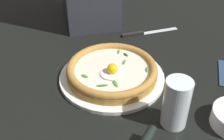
# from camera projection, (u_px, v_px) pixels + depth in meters

# --- Properties ---
(ground_plane) EXTENTS (2.40, 2.40, 0.03)m
(ground_plane) POSITION_uv_depth(u_px,v_px,m) (103.00, 92.00, 0.84)
(ground_plane) COLOR black
(ground_plane) RESTS_ON ground
(pizza_plate) EXTENTS (0.32, 0.32, 0.01)m
(pizza_plate) POSITION_uv_depth(u_px,v_px,m) (112.00, 77.00, 0.87)
(pizza_plate) COLOR white
(pizza_plate) RESTS_ON ground
(pizza) EXTENTS (0.28, 0.28, 0.06)m
(pizza) POSITION_uv_depth(u_px,v_px,m) (112.00, 70.00, 0.86)
(pizza) COLOR #B27F34
(pizza) RESTS_ON pizza_plate
(table_knife) EXTENTS (0.23, 0.05, 0.01)m
(table_knife) POSITION_uv_depth(u_px,v_px,m) (142.00, 33.00, 1.10)
(table_knife) COLOR silver
(table_knife) RESTS_ON ground
(drinking_glass) EXTENTS (0.07, 0.07, 0.13)m
(drinking_glass) POSITION_uv_depth(u_px,v_px,m) (176.00, 106.00, 0.69)
(drinking_glass) COLOR silver
(drinking_glass) RESTS_ON ground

